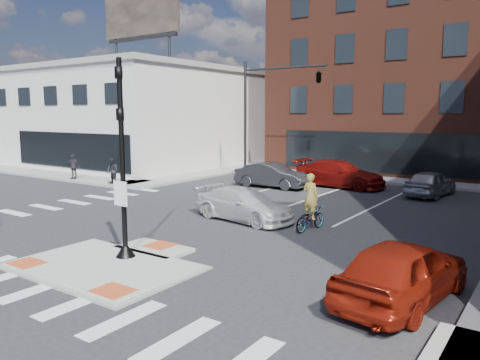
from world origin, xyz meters
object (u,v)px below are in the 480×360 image
Objects in this scene: bg_car_dark at (272,175)px; pedestrian_a at (112,171)px; bg_car_red at (340,174)px; red_sedan at (403,271)px; white_pickup at (244,204)px; cyclist at (310,211)px; pedestrian_b at (73,167)px; bg_car_silver at (430,183)px.

pedestrian_a reaches higher than bg_car_dark.
bg_car_red reaches higher than bg_car_dark.
white_pickup is at bearing -24.07° from red_sedan.
red_sedan is 2.05× the size of cyclist.
bg_car_dark is at bearing 131.08° from bg_car_red.
pedestrian_a is at bearing -21.01° from pedestrian_b.
bg_car_red is at bearing 4.86° from bg_car_silver.
pedestrian_b reaches higher than bg_car_silver.
bg_car_dark reaches higher than bg_car_silver.
bg_car_dark is at bearing -40.85° from red_sedan.
bg_car_red is (-0.26, 10.77, 0.14)m from white_pickup.
white_pickup is at bearing 8.54° from cyclist.
cyclist is 19.13m from pedestrian_b.
red_sedan reaches higher than white_pickup.
pedestrian_a is (-8.33, -5.26, 0.21)m from bg_car_dark.
white_pickup is 2.84× the size of pedestrian_b.
pedestrian_b is (-15.55, -7.77, 0.15)m from bg_car_red.
red_sedan is at bearing -140.28° from bg_car_dark.
white_pickup is (-8.02, 5.03, -0.10)m from red_sedan.
cyclist is at bearing -7.09° from pedestrian_a.
white_pickup is 2.09× the size of cyclist.
white_pickup is 1.11× the size of bg_car_silver.
pedestrian_b reaches higher than pedestrian_a.
red_sedan is 21.49m from pedestrian_a.
bg_car_silver is 0.75× the size of bg_car_red.
bg_car_dark is (-11.60, 13.29, -0.03)m from red_sedan.
cyclist is (-2.00, -10.58, 0.03)m from bg_car_silver.
bg_car_red reaches higher than white_pickup.
cyclist is 1.36× the size of pedestrian_b.
bg_car_silver is at bearing -1.08° from pedestrian_b.
pedestrian_b is at bearing -175.78° from pedestrian_a.
bg_car_silver is (5.09, 10.58, 0.04)m from white_pickup.
pedestrian_a reaches higher than bg_car_silver.
bg_car_red is (3.32, 2.51, 0.07)m from bg_car_dark.
pedestrian_b is (-12.23, -5.26, 0.22)m from bg_car_dark.
bg_car_dark is at bearing 36.49° from pedestrian_a.
bg_car_red is 17.38m from pedestrian_b.
cyclist is at bearing -81.76° from white_pickup.
cyclist reaches higher than pedestrian_b.
bg_car_dark is 1.08× the size of bg_car_silver.
bg_car_red is at bearing -64.20° from cyclist.
bg_car_dark is 2.80× the size of pedestrian_a.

